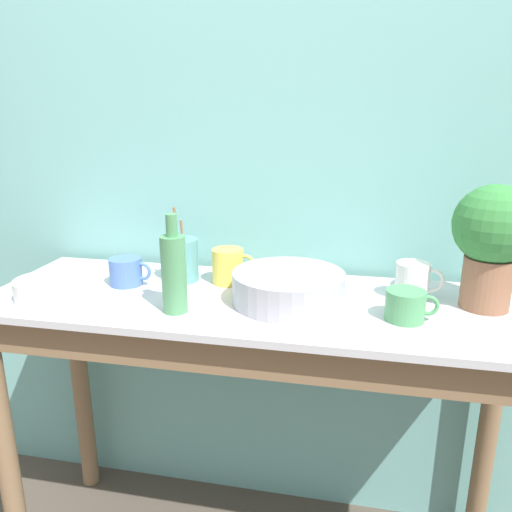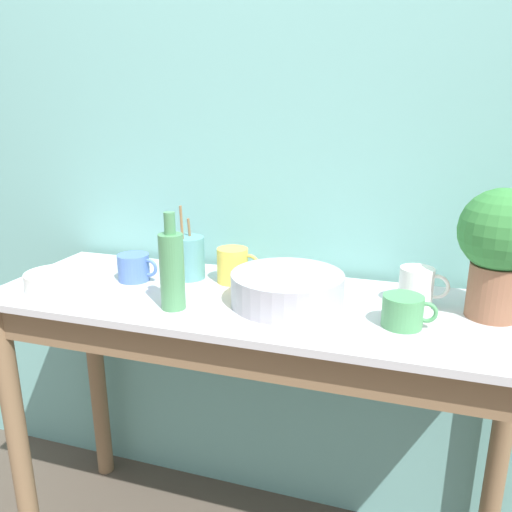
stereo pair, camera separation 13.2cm
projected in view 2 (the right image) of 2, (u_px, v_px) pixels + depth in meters
wall_back at (286, 169)px, 1.54m from camera, size 6.00×0.05×2.40m
counter_table at (254, 367)px, 1.39m from camera, size 1.48×0.50×0.88m
potted_plant at (500, 243)px, 1.18m from camera, size 0.20×0.20×0.32m
bowl_wash_large at (287, 289)px, 1.30m from camera, size 0.30×0.30×0.08m
bottle_tall at (172, 269)px, 1.26m from camera, size 0.06×0.06×0.25m
mug_blue at (134, 267)px, 1.49m from camera, size 0.13×0.09×0.08m
mug_yellow at (233, 265)px, 1.47m from camera, size 0.13×0.09×0.10m
mug_white at (417, 287)px, 1.29m from camera, size 0.13×0.09×0.10m
mug_green at (403, 311)px, 1.17m from camera, size 0.13×0.10×0.08m
bowl_small_enamel_white at (55, 281)px, 1.40m from camera, size 0.16×0.16×0.06m
utensil_cup at (188, 257)px, 1.50m from camera, size 0.10×0.10×0.23m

